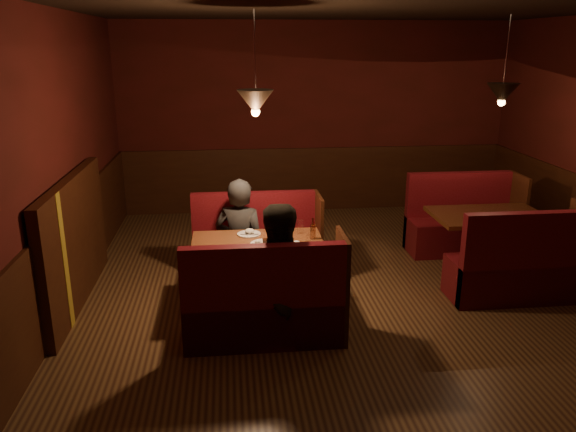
{
  "coord_description": "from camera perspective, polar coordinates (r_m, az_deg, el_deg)",
  "views": [
    {
      "loc": [
        -1.35,
        -5.13,
        2.56
      ],
      "look_at": [
        -0.79,
        0.07,
        0.95
      ],
      "focal_mm": 35.0,
      "sensor_mm": 36.0,
      "label": 1
    }
  ],
  "objects": [
    {
      "name": "room",
      "position": [
        5.49,
        5.36,
        1.09
      ],
      "size": [
        6.02,
        7.02,
        2.92
      ],
      "color": "#3E2417",
      "rests_on": "ground"
    },
    {
      "name": "main_table",
      "position": [
        5.59,
        -2.92,
        -4.15
      ],
      "size": [
        1.3,
        0.79,
        0.91
      ],
      "color": "#4C210C",
      "rests_on": "ground"
    },
    {
      "name": "main_bench_far",
      "position": [
        6.36,
        -3.15,
        -3.66
      ],
      "size": [
        1.43,
        0.51,
        0.97
      ],
      "color": "#4F0A0A",
      "rests_on": "ground"
    },
    {
      "name": "main_bench_near",
      "position": [
        5.01,
        -2.23,
        -9.61
      ],
      "size": [
        1.43,
        0.51,
        0.97
      ],
      "color": "#4F0A0A",
      "rests_on": "ground"
    },
    {
      "name": "second_table",
      "position": [
        6.82,
        19.6,
        -1.28
      ],
      "size": [
        1.26,
        0.81,
        0.71
      ],
      "color": "#4C210C",
      "rests_on": "ground"
    },
    {
      "name": "second_bench_far",
      "position": [
        7.54,
        17.25,
        -1.0
      ],
      "size": [
        1.39,
        0.52,
        1.0
      ],
      "color": "#4F0A0A",
      "rests_on": "ground"
    },
    {
      "name": "second_bench_near",
      "position": [
        6.27,
        22.55,
        -5.23
      ],
      "size": [
        1.39,
        0.52,
        1.0
      ],
      "color": "#4F0A0A",
      "rests_on": "ground"
    },
    {
      "name": "diner_a",
      "position": [
        6.03,
        -4.92,
        -0.15
      ],
      "size": [
        0.66,
        0.53,
        1.56
      ],
      "primitive_type": "imported",
      "rotation": [
        0.0,
        0.0,
        2.83
      ],
      "color": "black",
      "rests_on": "ground"
    },
    {
      "name": "diner_b",
      "position": [
        4.89,
        -0.35,
        -3.96
      ],
      "size": [
        0.94,
        0.83,
        1.61
      ],
      "primitive_type": "imported",
      "rotation": [
        0.0,
        0.0,
        0.33
      ],
      "color": "black",
      "rests_on": "ground"
    }
  ]
}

